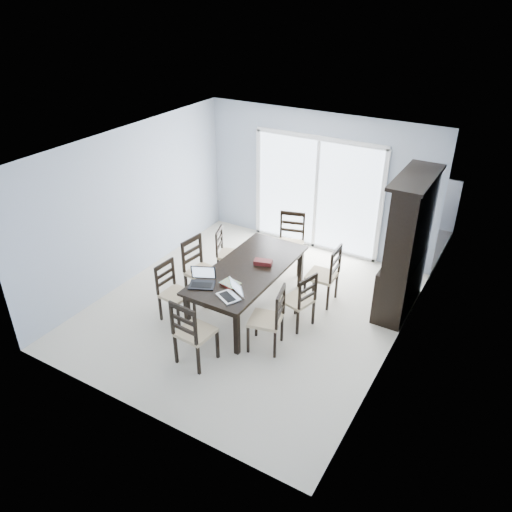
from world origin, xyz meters
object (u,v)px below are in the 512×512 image
object	(u,v)px
chair_left_mid	(198,263)
chair_end_far	(291,235)
chair_right_mid	(302,296)
chair_end_near	(190,327)
game_box	(263,262)
chair_left_near	(171,285)
laptop_silver	(228,294)
chair_right_near	(272,313)
chair_left_far	(225,248)
laptop_dark	(202,282)
cell_phone	(221,293)
dining_table	(248,272)
china_hutch	(407,247)
chair_right_far	(328,269)
hot_tub	(301,197)

from	to	relation	value
chair_left_mid	chair_end_far	bearing A→B (deg)	158.75
chair_left_mid	chair_right_mid	size ratio (longest dim) A/B	1.15
chair_end_near	game_box	size ratio (longest dim) A/B	4.25
chair_left_near	laptop_silver	world-z (taller)	chair_left_near
chair_left_near	chair_right_near	size ratio (longest dim) A/B	0.94
chair_left_far	laptop_dark	xyz separation A→B (m)	(0.57, -1.45, 0.27)
chair_left_far	game_box	world-z (taller)	chair_left_far
chair_end_near	cell_phone	distance (m)	0.72
chair_left_near	chair_right_near	xyz separation A→B (m)	(1.68, 0.10, 0.03)
chair_left_far	chair_end_far	size ratio (longest dim) A/B	0.85
dining_table	chair_right_mid	distance (m)	0.93
dining_table	china_hutch	size ratio (longest dim) A/B	1.00
chair_right_far	game_box	bearing A→B (deg)	122.06
china_hutch	chair_left_near	world-z (taller)	china_hutch
chair_left_far	chair_right_near	bearing A→B (deg)	31.76
chair_end_far	chair_end_near	bearing A→B (deg)	75.25
dining_table	chair_end_far	bearing A→B (deg)	91.37
chair_left_near	game_box	world-z (taller)	chair_left_near
china_hutch	chair_right_far	bearing A→B (deg)	-156.23
dining_table	cell_phone	distance (m)	0.80
chair_left_near	chair_right_mid	bearing A→B (deg)	116.13
laptop_silver	chair_end_far	bearing A→B (deg)	122.23
laptop_dark	cell_phone	size ratio (longest dim) A/B	4.03
laptop_silver	game_box	bearing A→B (deg)	119.10
chair_right_mid	chair_end_near	size ratio (longest dim) A/B	0.89
hot_tub	chair_left_mid	bearing A→B (deg)	-91.38
china_hutch	chair_left_far	xyz separation A→B (m)	(-2.90, -0.56, -0.53)
chair_left_far	cell_phone	size ratio (longest dim) A/B	9.49
china_hutch	chair_left_mid	distance (m)	3.23
chair_right_mid	chair_end_far	size ratio (longest dim) A/B	0.87
chair_left_mid	chair_right_near	xyz separation A→B (m)	(1.66, -0.56, -0.03)
laptop_silver	chair_right_mid	bearing A→B (deg)	75.30
laptop_dark	hot_tub	world-z (taller)	laptop_dark
chair_right_near	game_box	size ratio (longest dim) A/B	4.11
china_hutch	cell_phone	size ratio (longest dim) A/B	20.42
chair_end_near	dining_table	bearing A→B (deg)	95.01
chair_right_near	hot_tub	world-z (taller)	chair_right_near
laptop_dark	hot_tub	size ratio (longest dim) A/B	0.20
chair_left_near	chair_left_far	xyz separation A→B (m)	(0.02, 1.44, -0.02)
chair_end_far	cell_phone	xyz separation A→B (m)	(0.07, -2.32, 0.12)
chair_end_far	china_hutch	bearing A→B (deg)	156.49
chair_end_near	laptop_dark	world-z (taller)	chair_end_near
dining_table	chair_right_mid	world-z (taller)	chair_right_mid
chair_left_near	laptop_silver	xyz separation A→B (m)	(1.08, -0.07, 0.24)
chair_right_far	cell_phone	distance (m)	1.86
chair_right_far	hot_tub	xyz separation A→B (m)	(-1.78, 2.74, -0.12)
china_hutch	laptop_dark	bearing A→B (deg)	-139.29
chair_right_mid	chair_right_far	size ratio (longest dim) A/B	0.90
chair_left_far	cell_phone	distance (m)	1.76
chair_right_near	chair_right_mid	distance (m)	0.67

